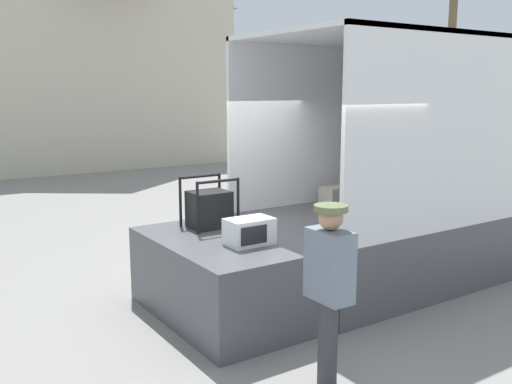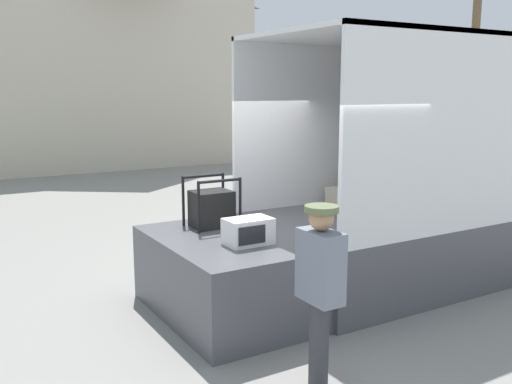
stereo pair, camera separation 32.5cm
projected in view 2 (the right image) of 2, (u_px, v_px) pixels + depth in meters
name	position (u px, v px, depth m)	size (l,w,h in m)	color
ground_plane	(278.00, 302.00, 7.23)	(160.00, 160.00, 0.00)	gray
box_truck	(467.00, 203.00, 8.82)	(6.19, 2.39, 3.36)	#B2B2B7
tailgate_deck	(226.00, 276.00, 6.77)	(1.49, 2.27, 0.94)	#4C4C51
microwave	(248.00, 231.00, 6.39)	(0.52, 0.35, 0.30)	white
portable_generator	(213.00, 208.00, 7.20)	(0.61, 0.50, 0.64)	black
worker_person	(320.00, 278.00, 5.01)	(0.30, 0.44, 1.67)	#38383D
house_backdrop	(100.00, 49.00, 21.18)	(9.87, 7.04, 8.17)	beige
utility_pole	(476.00, 21.00, 19.00)	(1.80, 0.28, 9.49)	brown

